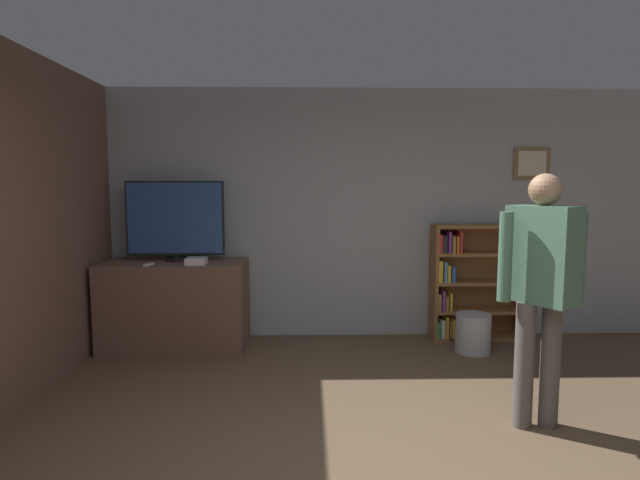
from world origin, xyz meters
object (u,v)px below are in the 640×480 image
object	(u,v)px
television	(175,220)
waste_bin	(473,333)
bookshelf	(469,282)
game_console	(196,261)
person	(541,279)

from	to	relation	value
television	waste_bin	size ratio (longest dim) A/B	2.59
bookshelf	television	bearing A→B (deg)	-177.50
television	waste_bin	world-z (taller)	television
game_console	bookshelf	size ratio (longest dim) A/B	0.15
television	person	bearing A→B (deg)	-32.72
game_console	waste_bin	bearing A→B (deg)	-1.31
television	waste_bin	distance (m)	3.23
person	waste_bin	xyz separation A→B (m)	(0.08, 1.55, -0.84)
person	television	bearing A→B (deg)	-155.48
bookshelf	waste_bin	size ratio (longest dim) A/B	3.22
game_console	person	distance (m)	3.12
bookshelf	person	bearing A→B (deg)	-95.06
television	person	xyz separation A→B (m)	(2.93, -1.88, -0.28)
television	bookshelf	distance (m)	3.19
game_console	bookshelf	world-z (taller)	bookshelf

